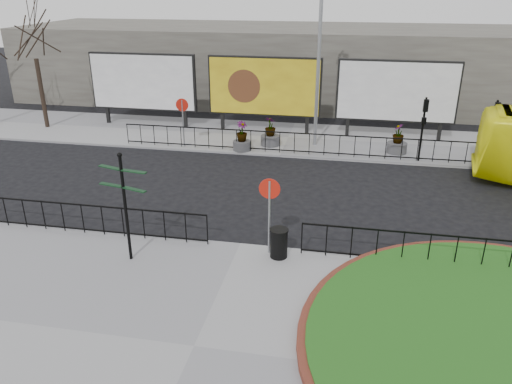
% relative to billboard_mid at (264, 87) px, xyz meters
% --- Properties ---
extents(ground, '(90.00, 90.00, 0.00)m').
position_rel_billboard_mid_xyz_m(ground, '(1.50, -12.97, -2.60)').
color(ground, black).
rests_on(ground, ground).
extents(pavement_near, '(30.00, 10.00, 0.12)m').
position_rel_billboard_mid_xyz_m(pavement_near, '(1.50, -17.97, -2.54)').
color(pavement_near, gray).
rests_on(pavement_near, ground).
extents(pavement_far, '(44.00, 6.00, 0.12)m').
position_rel_billboard_mid_xyz_m(pavement_far, '(1.50, -0.97, -2.54)').
color(pavement_far, gray).
rests_on(pavement_far, ground).
extents(railing_near_left, '(10.00, 0.10, 1.10)m').
position_rel_billboard_mid_xyz_m(railing_near_left, '(-4.50, -13.27, -1.93)').
color(railing_near_left, black).
rests_on(railing_near_left, pavement_near).
extents(railing_near_right, '(9.00, 0.10, 1.10)m').
position_rel_billboard_mid_xyz_m(railing_near_right, '(8.00, -13.27, -1.93)').
color(railing_near_right, black).
rests_on(railing_near_right, pavement_near).
extents(railing_far, '(18.00, 0.10, 1.10)m').
position_rel_billboard_mid_xyz_m(railing_far, '(2.50, -3.67, -1.93)').
color(railing_far, black).
rests_on(railing_far, pavement_far).
extents(speed_sign_far, '(0.64, 0.07, 2.47)m').
position_rel_billboard_mid_xyz_m(speed_sign_far, '(-3.50, -3.57, -0.68)').
color(speed_sign_far, gray).
rests_on(speed_sign_far, pavement_far).
extents(speed_sign_near, '(0.64, 0.07, 2.47)m').
position_rel_billboard_mid_xyz_m(speed_sign_near, '(2.50, -13.37, -0.68)').
color(speed_sign_near, gray).
rests_on(speed_sign_near, pavement_near).
extents(billboard_left, '(6.20, 0.31, 4.10)m').
position_rel_billboard_mid_xyz_m(billboard_left, '(-7.00, 0.00, 0.00)').
color(billboard_left, black).
rests_on(billboard_left, pavement_far).
extents(billboard_mid, '(6.20, 0.31, 4.10)m').
position_rel_billboard_mid_xyz_m(billboard_mid, '(0.00, 0.00, 0.00)').
color(billboard_mid, black).
rests_on(billboard_mid, pavement_far).
extents(billboard_right, '(6.20, 0.31, 4.10)m').
position_rel_billboard_mid_xyz_m(billboard_right, '(7.00, 0.00, 0.00)').
color(billboard_right, black).
rests_on(billboard_right, pavement_far).
extents(lamp_post, '(0.74, 0.18, 9.23)m').
position_rel_billboard_mid_xyz_m(lamp_post, '(3.01, -1.97, 2.23)').
color(lamp_post, gray).
rests_on(lamp_post, pavement_far).
extents(signal_pole_a, '(0.22, 0.26, 3.00)m').
position_rel_billboard_mid_xyz_m(signal_pole_a, '(8.00, -3.63, -0.50)').
color(signal_pole_a, black).
rests_on(signal_pole_a, pavement_far).
extents(signal_pole_b, '(0.22, 0.26, 3.00)m').
position_rel_billboard_mid_xyz_m(signal_pole_b, '(11.00, -3.63, -0.50)').
color(signal_pole_b, black).
rests_on(signal_pole_b, pavement_far).
extents(tree_left, '(2.00, 2.00, 7.00)m').
position_rel_billboard_mid_xyz_m(tree_left, '(-12.50, -1.47, 1.02)').
color(tree_left, '#2D2119').
rests_on(tree_left, pavement_far).
extents(building_backdrop, '(40.00, 10.00, 5.00)m').
position_rel_billboard_mid_xyz_m(building_backdrop, '(1.50, 9.03, -0.10)').
color(building_backdrop, slate).
rests_on(building_backdrop, ground).
extents(fingerpost_sign, '(1.59, 0.60, 3.41)m').
position_rel_billboard_mid_xyz_m(fingerpost_sign, '(-1.57, -14.53, -0.42)').
color(fingerpost_sign, black).
rests_on(fingerpost_sign, pavement_near).
extents(litter_bin, '(0.57, 0.57, 0.94)m').
position_rel_billboard_mid_xyz_m(litter_bin, '(2.84, -13.57, -2.01)').
color(litter_bin, black).
rests_on(litter_bin, pavement_near).
extents(planter_a, '(0.90, 0.90, 1.45)m').
position_rel_billboard_mid_xyz_m(planter_a, '(-0.49, -3.57, -1.92)').
color(planter_a, '#4C4C4F').
rests_on(planter_a, pavement_far).
extents(planter_b, '(0.97, 0.97, 1.48)m').
position_rel_billboard_mid_xyz_m(planter_b, '(0.76, -2.51, -1.95)').
color(planter_b, '#4C4C4F').
rests_on(planter_b, pavement_far).
extents(planter_c, '(0.97, 0.97, 1.46)m').
position_rel_billboard_mid_xyz_m(planter_c, '(7.06, -2.56, -1.95)').
color(planter_c, '#4C4C4F').
rests_on(planter_c, pavement_far).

